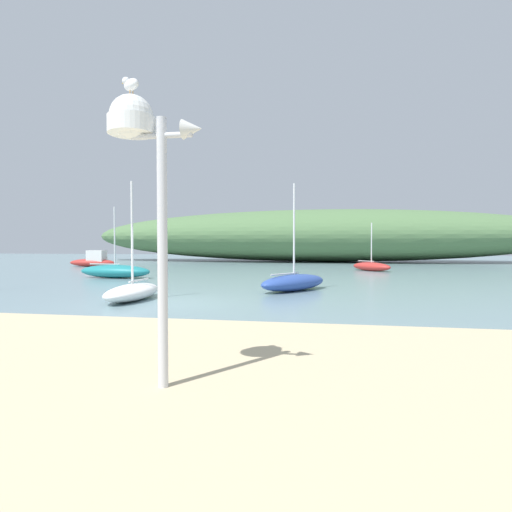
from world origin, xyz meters
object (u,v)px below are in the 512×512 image
object	(u,v)px
sailboat_centre_water	(371,266)
sailboat_off_point	(115,271)
mast_structure	(140,143)
sailboat_far_right	(294,282)
seagull_on_radar	(131,84)
sailboat_by_sandbar	(133,291)
motorboat_outer_mooring	(94,261)

from	to	relation	value
sailboat_centre_water	sailboat_off_point	xyz separation A→B (m)	(-14.82, -8.70, 0.06)
mast_structure	sailboat_far_right	distance (m)	12.40
seagull_on_radar	sailboat_far_right	distance (m)	12.57
seagull_on_radar	sailboat_by_sandbar	world-z (taller)	sailboat_by_sandbar
sailboat_far_right	sailboat_by_sandbar	world-z (taller)	sailboat_far_right
mast_structure	sailboat_by_sandbar	xyz separation A→B (m)	(-4.32, 8.31, -2.80)
seagull_on_radar	sailboat_off_point	world-z (taller)	sailboat_off_point
sailboat_far_right	sailboat_off_point	world-z (taller)	sailboat_far_right
mast_structure	motorboat_outer_mooring	bearing A→B (deg)	122.67
mast_structure	sailboat_off_point	distance (m)	19.39
sailboat_far_right	sailboat_by_sandbar	size ratio (longest dim) A/B	1.08
seagull_on_radar	mast_structure	bearing A→B (deg)	-3.89
sailboat_far_right	motorboat_outer_mooring	world-z (taller)	sailboat_far_right
seagull_on_radar	sailboat_far_right	world-z (taller)	sailboat_far_right
sailboat_off_point	seagull_on_radar	bearing A→B (deg)	-60.32
mast_structure	sailboat_by_sandbar	size ratio (longest dim) A/B	0.86
mast_structure	sailboat_centre_water	world-z (taller)	mast_structure
mast_structure	sailboat_centre_water	bearing A→B (deg)	78.33
motorboat_outer_mooring	sailboat_off_point	bearing A→B (deg)	-53.30
sailboat_centre_water	sailboat_by_sandbar	xyz separation A→B (m)	(-9.55, -17.03, -0.03)
mast_structure	sailboat_centre_water	distance (m)	26.02
sailboat_by_sandbar	motorboat_outer_mooring	xyz separation A→B (m)	(-12.93, 18.60, 0.20)
mast_structure	sailboat_far_right	xyz separation A→B (m)	(0.84, 12.06, -2.74)
sailboat_centre_water	sailboat_far_right	distance (m)	13.98
sailboat_by_sandbar	motorboat_outer_mooring	world-z (taller)	sailboat_by_sandbar
sailboat_off_point	motorboat_outer_mooring	world-z (taller)	sailboat_off_point
sailboat_centre_water	motorboat_outer_mooring	xyz separation A→B (m)	(-22.49, 1.58, 0.17)
seagull_on_radar	sailboat_centre_water	xyz separation A→B (m)	(5.35, 25.33, -3.48)
sailboat_far_right	sailboat_by_sandbar	distance (m)	6.38
sailboat_off_point	motorboat_outer_mooring	xyz separation A→B (m)	(-7.66, 10.28, 0.12)
mast_structure	sailboat_off_point	xyz separation A→B (m)	(-9.59, 16.63, -2.71)
sailboat_by_sandbar	seagull_on_radar	bearing A→B (deg)	-63.15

